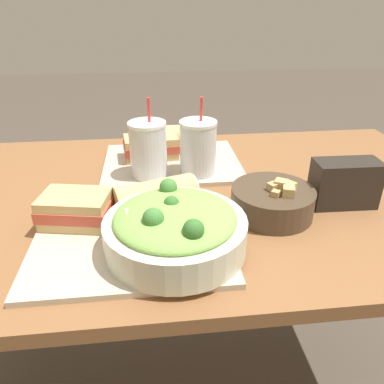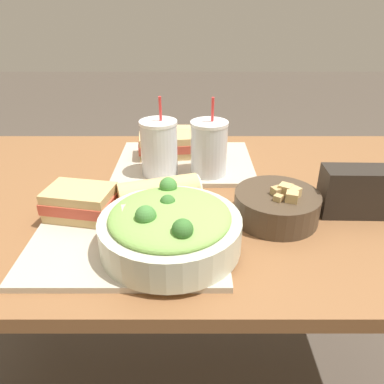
# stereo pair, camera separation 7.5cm
# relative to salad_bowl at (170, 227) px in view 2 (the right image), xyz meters

# --- Properties ---
(dining_table) EXTENTS (1.45, 0.83, 0.76)m
(dining_table) POSITION_rel_salad_bowl_xyz_m (0.05, 0.24, -0.16)
(dining_table) COLOR brown
(dining_table) RESTS_ON ground_plane
(tray_near) EXTENTS (0.38, 0.30, 0.01)m
(tray_near) POSITION_rel_salad_bowl_xyz_m (-0.08, 0.04, -0.05)
(tray_near) COLOR #BCB29E
(tray_near) RESTS_ON dining_table
(tray_far) EXTENTS (0.38, 0.30, 0.01)m
(tray_far) POSITION_rel_salad_bowl_xyz_m (0.02, 0.42, -0.05)
(tray_far) COLOR #BCB29E
(tray_far) RESTS_ON dining_table
(salad_bowl) EXTENTS (0.26, 0.26, 0.11)m
(salad_bowl) POSITION_rel_salad_bowl_xyz_m (0.00, 0.00, 0.00)
(salad_bowl) COLOR beige
(salad_bowl) RESTS_ON tray_near
(soup_bowl) EXTENTS (0.18, 0.18, 0.08)m
(soup_bowl) POSITION_rel_salad_bowl_xyz_m (0.22, 0.12, -0.02)
(soup_bowl) COLOR #473828
(soup_bowl) RESTS_ON dining_table
(sandwich_near) EXTENTS (0.16, 0.12, 0.06)m
(sandwich_near) POSITION_rel_salad_bowl_xyz_m (-0.20, 0.11, -0.01)
(sandwich_near) COLOR tan
(sandwich_near) RESTS_ON tray_near
(baguette_near) EXTENTS (0.19, 0.12, 0.07)m
(baguette_near) POSITION_rel_salad_bowl_xyz_m (-0.03, 0.15, -0.01)
(baguette_near) COLOR tan
(baguette_near) RESTS_ON tray_near
(sandwich_far) EXTENTS (0.16, 0.11, 0.06)m
(sandwich_far) POSITION_rel_salad_bowl_xyz_m (-0.04, 0.45, -0.01)
(sandwich_far) COLOR tan
(sandwich_far) RESTS_ON tray_far
(baguette_far) EXTENTS (0.17, 0.07, 0.07)m
(baguette_far) POSITION_rel_salad_bowl_xyz_m (0.04, 0.53, -0.01)
(baguette_far) COLOR tan
(baguette_far) RESTS_ON tray_far
(drink_cup_dark) EXTENTS (0.10, 0.10, 0.21)m
(drink_cup_dark) POSITION_rel_salad_bowl_xyz_m (-0.04, 0.33, 0.02)
(drink_cup_dark) COLOR silver
(drink_cup_dark) RESTS_ON tray_far
(drink_cup_red) EXTENTS (0.10, 0.10, 0.20)m
(drink_cup_red) POSITION_rel_salad_bowl_xyz_m (0.08, 0.33, 0.02)
(drink_cup_red) COLOR silver
(drink_cup_red) RESTS_ON tray_far
(chip_bag) EXTENTS (0.15, 0.07, 0.11)m
(chip_bag) POSITION_rel_salad_bowl_xyz_m (0.40, 0.14, -0.00)
(chip_bag) COLOR #28231E
(chip_bag) RESTS_ON dining_table
(napkin_folded) EXTENTS (0.21, 0.18, 0.00)m
(napkin_folded) POSITION_rel_salad_bowl_xyz_m (-0.05, 0.23, -0.05)
(napkin_folded) COLOR silver
(napkin_folded) RESTS_ON dining_table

